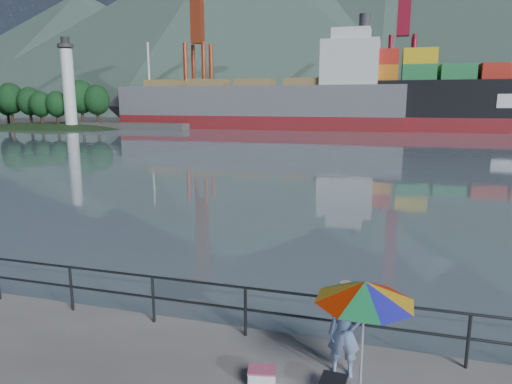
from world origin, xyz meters
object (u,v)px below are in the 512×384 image
(fisherman, at_px, (344,333))
(beach_umbrella, at_px, (365,292))
(bulk_carrier, at_px, (268,103))
(cooler_bag, at_px, (262,378))

(fisherman, relative_size, beach_umbrella, 0.73)
(fisherman, distance_m, bulk_carrier, 73.49)
(beach_umbrella, bearing_deg, fisherman, 123.55)
(fisherman, bearing_deg, bulk_carrier, 101.26)
(bulk_carrier, bearing_deg, beach_umbrella, -74.17)
(fisherman, height_order, cooler_bag, fisherman)
(beach_umbrella, xyz_separation_m, bulk_carrier, (-20.17, 71.14, 2.44))
(beach_umbrella, relative_size, bulk_carrier, 0.04)
(bulk_carrier, bearing_deg, fisherman, -74.30)
(fisherman, relative_size, cooler_bag, 3.43)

